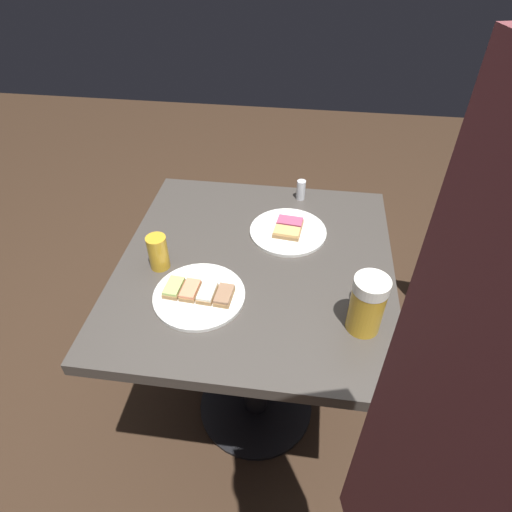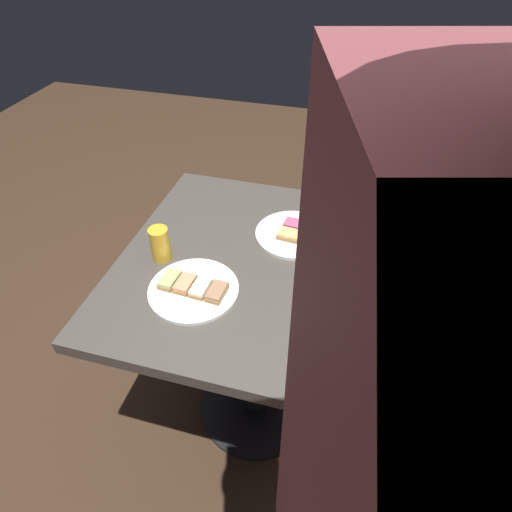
% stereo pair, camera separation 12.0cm
% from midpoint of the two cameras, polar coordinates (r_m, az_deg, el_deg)
% --- Properties ---
extents(ground_plane, '(6.00, 6.00, 0.00)m').
position_cam_midpoint_polar(ground_plane, '(1.82, 2.00, -19.18)').
color(ground_plane, '#382619').
extents(cafe_table, '(0.81, 0.77, 0.77)m').
position_cam_midpoint_polar(cafe_table, '(1.33, 2.61, -5.93)').
color(cafe_table, black).
rests_on(cafe_table, ground_plane).
extents(plate_near, '(0.24, 0.24, 0.03)m').
position_cam_midpoint_polar(plate_near, '(1.13, -5.25, -4.45)').
color(plate_near, white).
rests_on(plate_near, cafe_table).
extents(plate_far, '(0.23, 0.23, 0.03)m').
position_cam_midpoint_polar(plate_far, '(1.31, 7.64, 2.86)').
color(plate_far, white).
rests_on(plate_far, cafe_table).
extents(beer_mug, '(0.14, 0.08, 0.15)m').
position_cam_midpoint_polar(beer_mug, '(1.02, 16.31, -7.48)').
color(beer_mug, gold).
rests_on(beer_mug, cafe_table).
extents(beer_glass_small, '(0.05, 0.05, 0.10)m').
position_cam_midpoint_polar(beer_glass_small, '(1.21, -9.78, 1.44)').
color(beer_glass_small, gold).
rests_on(beer_glass_small, cafe_table).
extents(salt_shaker, '(0.03, 0.03, 0.07)m').
position_cam_midpoint_polar(salt_shaker, '(1.45, 10.03, 8.02)').
color(salt_shaker, silver).
rests_on(salt_shaker, cafe_table).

